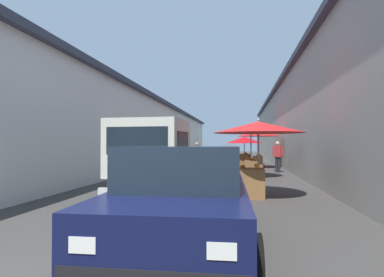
# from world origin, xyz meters

# --- Properties ---
(ground) EXTENTS (90.00, 90.00, 0.00)m
(ground) POSITION_xyz_m (13.50, 0.00, 0.00)
(ground) COLOR #3D3A38
(building_left_whitewash) EXTENTS (49.80, 7.50, 4.51)m
(building_left_whitewash) POSITION_xyz_m (15.75, 7.46, 2.27)
(building_left_whitewash) COLOR silver
(building_left_whitewash) RESTS_ON ground
(building_right_concrete) EXTENTS (49.80, 7.50, 5.50)m
(building_right_concrete) POSITION_xyz_m (15.75, -7.46, 2.76)
(building_right_concrete) COLOR #A39E93
(building_right_concrete) RESTS_ON ground
(fruit_stall_mid_lane) EXTENTS (2.63, 2.63, 2.40)m
(fruit_stall_mid_lane) POSITION_xyz_m (16.80, -2.51, 1.95)
(fruit_stall_mid_lane) COLOR #9E9EA3
(fruit_stall_mid_lane) RESTS_ON ground
(fruit_stall_near_left) EXTENTS (2.65, 2.65, 2.08)m
(fruit_stall_near_left) POSITION_xyz_m (19.48, -1.68, 1.56)
(fruit_stall_near_left) COLOR #9E9EA3
(fruit_stall_near_left) RESTS_ON ground
(fruit_stall_near_right) EXTENTS (2.53, 2.53, 2.18)m
(fruit_stall_near_right) POSITION_xyz_m (6.22, -1.86, 1.65)
(fruit_stall_near_right) COLOR #9E9EA3
(fruit_stall_near_right) RESTS_ON ground
(fruit_stall_far_right) EXTENTS (2.52, 2.52, 2.40)m
(fruit_stall_far_right) POSITION_xyz_m (11.29, -1.87, 1.82)
(fruit_stall_far_right) COLOR #9E9EA3
(fruit_stall_far_right) RESTS_ON ground
(hatchback_car) EXTENTS (3.96, 2.03, 1.45)m
(hatchback_car) POSITION_xyz_m (1.96, -0.61, 0.74)
(hatchback_car) COLOR #0F1438
(hatchback_car) RESTS_ON ground
(delivery_truck) EXTENTS (5.01, 2.17, 2.08)m
(delivery_truck) POSITION_xyz_m (5.52, 0.81, 1.04)
(delivery_truck) COLOR black
(delivery_truck) RESTS_ON ground
(vendor_by_crates) EXTENTS (0.47, 0.49, 1.61)m
(vendor_by_crates) POSITION_xyz_m (13.93, -3.32, 0.93)
(vendor_by_crates) COLOR #232328
(vendor_by_crates) RESTS_ON ground
(vendor_in_shade) EXTENTS (0.49, 0.45, 1.57)m
(vendor_in_shade) POSITION_xyz_m (14.62, 1.03, 0.90)
(vendor_in_shade) COLOR #232328
(vendor_in_shade) RESTS_ON ground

